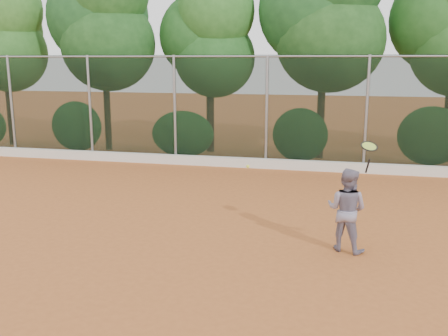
# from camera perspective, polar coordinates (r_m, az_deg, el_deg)

# --- Properties ---
(ground) EXTENTS (80.00, 80.00, 0.00)m
(ground) POSITION_cam_1_polar(r_m,az_deg,el_deg) (9.34, -1.37, -8.80)
(ground) COLOR #AE5C29
(ground) RESTS_ON ground
(concrete_curb) EXTENTS (24.00, 0.20, 0.30)m
(concrete_curb) POSITION_cam_1_polar(r_m,az_deg,el_deg) (15.75, 4.69, 0.51)
(concrete_curb) COLOR silver
(concrete_curb) RESTS_ON ground
(tennis_player) EXTENTS (0.89, 0.80, 1.51)m
(tennis_player) POSITION_cam_1_polar(r_m,az_deg,el_deg) (9.14, 13.83, -4.66)
(tennis_player) COLOR gray
(tennis_player) RESTS_ON ground
(chainlink_fence) EXTENTS (24.09, 0.09, 3.50)m
(chainlink_fence) POSITION_cam_1_polar(r_m,az_deg,el_deg) (15.67, 4.90, 6.77)
(chainlink_fence) COLOR black
(chainlink_fence) RESTS_ON ground
(foliage_backdrop) EXTENTS (23.70, 3.63, 7.55)m
(foliage_backdrop) POSITION_cam_1_polar(r_m,az_deg,el_deg) (17.66, 4.16, 15.67)
(foliage_backdrop) COLOR #44291A
(foliage_backdrop) RESTS_ON ground
(tennis_racket) EXTENTS (0.36, 0.35, 0.56)m
(tennis_racket) POSITION_cam_1_polar(r_m,az_deg,el_deg) (8.76, 16.24, 2.15)
(tennis_racket) COLOR black
(tennis_racket) RESTS_ON ground
(tennis_ball_in_flight) EXTENTS (0.06, 0.06, 0.06)m
(tennis_ball_in_flight) POSITION_cam_1_polar(r_m,az_deg,el_deg) (9.21, 2.74, 0.18)
(tennis_ball_in_flight) COLOR #DDF437
(tennis_ball_in_flight) RESTS_ON ground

